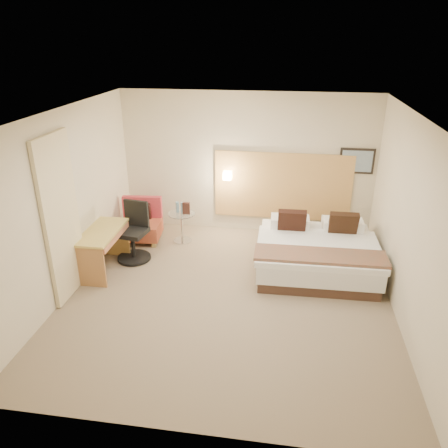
# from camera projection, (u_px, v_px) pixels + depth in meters

# --- Properties ---
(floor) EXTENTS (4.80, 5.00, 0.02)m
(floor) POSITION_uv_depth(u_px,v_px,m) (228.00, 296.00, 6.60)
(floor) COLOR #7D6B54
(floor) RESTS_ON ground
(ceiling) EXTENTS (4.80, 5.00, 0.02)m
(ceiling) POSITION_uv_depth(u_px,v_px,m) (228.00, 114.00, 5.50)
(ceiling) COLOR white
(ceiling) RESTS_ON floor
(wall_back) EXTENTS (4.80, 0.02, 2.70)m
(wall_back) POSITION_uv_depth(u_px,v_px,m) (247.00, 164.00, 8.32)
(wall_back) COLOR beige
(wall_back) RESTS_ON floor
(wall_front) EXTENTS (4.80, 0.02, 2.70)m
(wall_front) POSITION_uv_depth(u_px,v_px,m) (187.00, 322.00, 3.78)
(wall_front) COLOR beige
(wall_front) RESTS_ON floor
(wall_left) EXTENTS (0.02, 5.00, 2.70)m
(wall_left) POSITION_uv_depth(u_px,v_px,m) (65.00, 204.00, 6.38)
(wall_left) COLOR beige
(wall_left) RESTS_ON floor
(wall_right) EXTENTS (0.02, 5.00, 2.70)m
(wall_right) POSITION_uv_depth(u_px,v_px,m) (410.00, 224.00, 5.72)
(wall_right) COLOR beige
(wall_right) RESTS_ON floor
(headboard_panel) EXTENTS (2.60, 0.04, 1.30)m
(headboard_panel) POSITION_uv_depth(u_px,v_px,m) (282.00, 186.00, 8.35)
(headboard_panel) COLOR tan
(headboard_panel) RESTS_ON wall_back
(art_frame) EXTENTS (0.62, 0.03, 0.47)m
(art_frame) POSITION_uv_depth(u_px,v_px,m) (357.00, 161.00, 7.96)
(art_frame) COLOR black
(art_frame) RESTS_ON wall_back
(art_canvas) EXTENTS (0.54, 0.01, 0.39)m
(art_canvas) POSITION_uv_depth(u_px,v_px,m) (357.00, 161.00, 7.94)
(art_canvas) COLOR gray
(art_canvas) RESTS_ON wall_back
(lamp_arm) EXTENTS (0.02, 0.12, 0.02)m
(lamp_arm) POSITION_uv_depth(u_px,v_px,m) (228.00, 175.00, 8.37)
(lamp_arm) COLOR silver
(lamp_arm) RESTS_ON wall_back
(lamp_shade) EXTENTS (0.15, 0.15, 0.15)m
(lamp_shade) POSITION_uv_depth(u_px,v_px,m) (227.00, 175.00, 8.31)
(lamp_shade) COLOR #FBE9C3
(lamp_shade) RESTS_ON wall_back
(curtain) EXTENTS (0.06, 0.90, 2.42)m
(curtain) POSITION_uv_depth(u_px,v_px,m) (61.00, 219.00, 6.20)
(curtain) COLOR beige
(curtain) RESTS_ON wall_left
(bottle_a) EXTENTS (0.06, 0.06, 0.20)m
(bottle_a) POSITION_uv_depth(u_px,v_px,m) (177.00, 207.00, 8.11)
(bottle_a) COLOR #78A2BA
(bottle_a) RESTS_ON side_table
(bottle_b) EXTENTS (0.06, 0.06, 0.20)m
(bottle_b) POSITION_uv_depth(u_px,v_px,m) (182.00, 207.00, 8.09)
(bottle_b) COLOR #7FABC4
(bottle_b) RESTS_ON side_table
(menu_folder) EXTENTS (0.14, 0.06, 0.23)m
(menu_folder) POSITION_uv_depth(u_px,v_px,m) (186.00, 208.00, 8.03)
(menu_folder) COLOR #3E2019
(menu_folder) RESTS_ON side_table
(bed) EXTENTS (1.99, 1.91, 0.95)m
(bed) POSITION_uv_depth(u_px,v_px,m) (316.00, 252.00, 7.25)
(bed) COLOR #412A20
(bed) RESTS_ON floor
(lounge_chair) EXTENTS (0.81, 0.73, 0.79)m
(lounge_chair) POSITION_uv_depth(u_px,v_px,m) (141.00, 224.00, 8.29)
(lounge_chair) COLOR #987047
(lounge_chair) RESTS_ON floor
(side_table) EXTENTS (0.54, 0.54, 0.57)m
(side_table) POSITION_uv_depth(u_px,v_px,m) (182.00, 226.00, 8.20)
(side_table) COLOR silver
(side_table) RESTS_ON floor
(desk) EXTENTS (0.53, 1.15, 0.71)m
(desk) POSITION_uv_depth(u_px,v_px,m) (104.00, 239.00, 7.10)
(desk) COLOR tan
(desk) RESTS_ON floor
(desk_chair) EXTENTS (0.66, 0.66, 1.02)m
(desk_chair) POSITION_uv_depth(u_px,v_px,m) (134.00, 236.00, 7.53)
(desk_chair) COLOR black
(desk_chair) RESTS_ON floor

